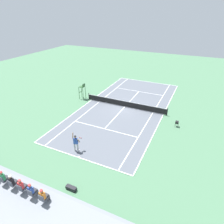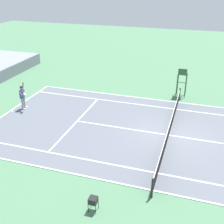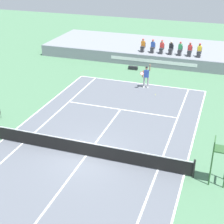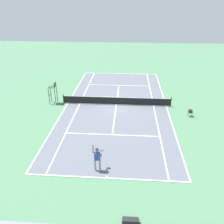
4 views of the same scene
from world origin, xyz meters
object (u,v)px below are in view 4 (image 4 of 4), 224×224
(umpire_chair, at_px, (53,90))
(ball_hopper, at_px, (190,111))
(tennis_player, at_px, (97,159))
(equipment_bag, at_px, (131,221))
(tennis_ball, at_px, (85,158))

(umpire_chair, distance_m, ball_hopper, 14.75)
(tennis_player, relative_size, ball_hopper, 2.98)
(equipment_bag, distance_m, ball_hopper, 14.27)
(tennis_player, relative_size, tennis_ball, 30.63)
(umpire_chair, bearing_deg, tennis_ball, 118.04)
(equipment_bag, bearing_deg, tennis_player, -61.04)
(tennis_player, xyz_separation_m, umpire_chair, (6.35, -11.13, 0.56))
(tennis_ball, bearing_deg, tennis_player, 130.69)
(tennis_ball, relative_size, equipment_bag, 0.08)
(tennis_ball, xyz_separation_m, umpire_chair, (5.24, -9.85, 1.52))
(ball_hopper, bearing_deg, umpire_chair, -8.85)
(ball_hopper, bearing_deg, tennis_ball, 39.18)
(tennis_player, distance_m, ball_hopper, 12.08)
(tennis_ball, height_order, umpire_chair, umpire_chair)
(tennis_ball, distance_m, ball_hopper, 12.01)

